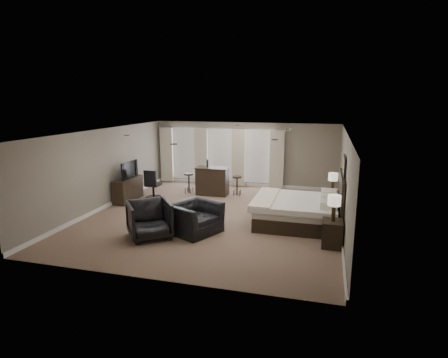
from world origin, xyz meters
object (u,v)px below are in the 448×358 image
(armchair_near, at_px, (195,213))
(bar_stool_right, at_px, (237,186))
(nightstand_far, at_px, (332,202))
(bar_counter, at_px, (212,181))
(desk_chair, at_px, (153,184))
(bed, at_px, (300,199))
(dresser, at_px, (128,189))
(lamp_near, at_px, (334,208))
(tv, at_px, (127,176))
(bar_stool_left, at_px, (189,183))
(armchair_far, at_px, (149,218))
(nightstand_near, at_px, (332,234))
(lamp_far, at_px, (333,183))

(armchair_near, distance_m, bar_stool_right, 4.17)
(nightstand_far, distance_m, bar_counter, 4.43)
(nightstand_far, height_order, desk_chair, desk_chair)
(bed, xyz_separation_m, desk_chair, (-5.34, 1.53, -0.23))
(armchair_near, bearing_deg, nightstand_far, -24.94)
(dresser, relative_size, bar_counter, 1.16)
(bed, relative_size, nightstand_far, 3.59)
(lamp_near, relative_size, bar_counter, 0.53)
(tv, height_order, armchair_near, armchair_near)
(bar_stool_left, relative_size, bar_stool_right, 1.06)
(bar_counter, distance_m, bar_stool_left, 0.96)
(armchair_far, bearing_deg, desk_chair, 76.28)
(armchair_near, xyz_separation_m, bar_stool_right, (0.17, 4.17, -0.19))
(bed, height_order, nightstand_far, bed)
(nightstand_far, xyz_separation_m, dresser, (-6.92, -0.50, 0.08))
(tv, relative_size, bar_stool_left, 1.37)
(tv, bearing_deg, bar_stool_right, -63.42)
(bar_stool_right, bearing_deg, armchair_far, -103.74)
(lamp_near, bearing_deg, armchair_far, -171.79)
(dresser, relative_size, desk_chair, 1.33)
(nightstand_near, bearing_deg, dresser, 160.90)
(bed, relative_size, lamp_near, 3.68)
(lamp_near, height_order, lamp_far, lamp_near)
(nightstand_near, distance_m, nightstand_far, 2.90)
(lamp_near, xyz_separation_m, desk_chair, (-6.23, 2.98, -0.44))
(lamp_far, distance_m, bar_stool_right, 3.67)
(nightstand_far, relative_size, armchair_far, 0.62)
(nightstand_far, bearing_deg, armchair_near, -140.78)
(lamp_far, height_order, bar_counter, lamp_far)
(bed, height_order, nightstand_near, bed)
(nightstand_near, bearing_deg, armchair_far, -171.79)
(dresser, bearing_deg, nightstand_far, 4.17)
(nightstand_far, relative_size, bar_counter, 0.55)
(bed, distance_m, armchair_near, 3.04)
(nightstand_far, bearing_deg, lamp_far, 0.00)
(dresser, height_order, desk_chair, desk_chair)
(lamp_near, bearing_deg, bar_stool_left, 142.70)
(nightstand_near, bearing_deg, armchair_near, -179.95)
(lamp_far, relative_size, bar_counter, 0.51)
(lamp_near, relative_size, bar_stool_left, 0.84)
(nightstand_far, relative_size, lamp_near, 1.02)
(lamp_far, relative_size, armchair_near, 0.48)
(bed, xyz_separation_m, bar_stool_right, (-2.50, 2.71, -0.39))
(lamp_far, distance_m, armchair_near, 4.61)
(lamp_near, height_order, bar_counter, lamp_near)
(lamp_far, xyz_separation_m, armchair_far, (-4.57, -3.56, -0.43))
(bar_counter, bearing_deg, dresser, -149.08)
(bed, bearing_deg, dresser, 171.08)
(lamp_near, height_order, armchair_far, lamp_near)
(nightstand_near, xyz_separation_m, lamp_near, (0.00, 0.00, 0.65))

